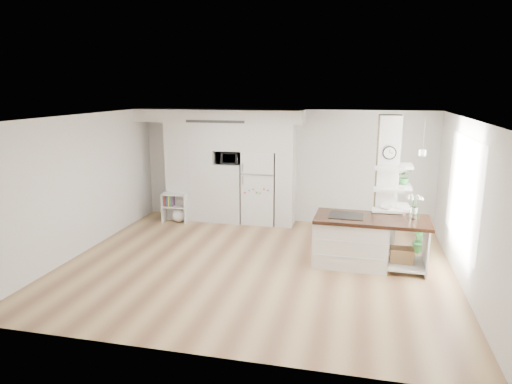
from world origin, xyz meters
TOP-DOWN VIEW (x-y plane):
  - floor at (0.00, 0.00)m, footprint 7.00×6.00m
  - room at (0.00, 0.00)m, footprint 7.04×6.04m
  - cabinet_wall at (-1.45, 2.67)m, footprint 4.00×0.71m
  - refrigerator at (-0.53, 2.68)m, footprint 0.78×0.69m
  - column at (2.38, 1.13)m, footprint 0.69×0.90m
  - window at (3.48, 0.30)m, footprint 0.00×2.40m
  - pendant_light at (1.70, 0.15)m, footprint 0.12×0.12m
  - kitchen_island at (1.81, 0.45)m, footprint 2.05×1.02m
  - bookshelf at (-2.52, 2.27)m, footprint 0.62×0.39m
  - floor_plant_a at (3.00, 1.34)m, footprint 0.31×0.27m
  - floor_plant_b at (3.00, 1.43)m, footprint 0.34×0.34m
  - microwave at (-1.27, 2.62)m, footprint 0.54×0.37m
  - shelf_plant at (2.63, 1.30)m, footprint 0.27×0.23m
  - decor_bowl at (2.30, 0.90)m, footprint 0.22×0.22m

SIDE VIEW (x-z plane):
  - floor at x=0.00m, z-range -0.01..0.01m
  - floor_plant_b at x=3.00m, z-range 0.00..0.47m
  - floor_plant_a at x=3.00m, z-range 0.00..0.48m
  - bookshelf at x=-2.52m, z-range -0.04..0.66m
  - kitchen_island at x=1.81m, z-range -0.27..1.22m
  - refrigerator at x=-0.53m, z-range 0.00..1.75m
  - decor_bowl at x=2.30m, z-range 0.98..1.03m
  - column at x=2.38m, z-range 0.00..2.70m
  - window at x=3.48m, z-range 0.30..2.70m
  - cabinet_wall at x=-1.45m, z-range 0.16..2.86m
  - shelf_plant at x=2.63m, z-range 1.38..1.67m
  - microwave at x=-1.27m, z-range 1.42..1.72m
  - room at x=0.00m, z-range 0.50..3.22m
  - pendant_light at x=1.70m, z-range 2.07..2.17m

